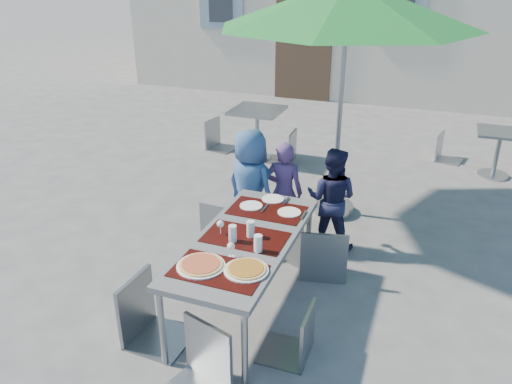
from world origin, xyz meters
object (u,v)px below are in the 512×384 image
at_px(child_2, 331,199).
at_px(chair_5, 196,324).
at_px(patio_umbrella, 348,5).
at_px(cafe_table_0, 257,123).
at_px(pizza_near_right, 246,269).
at_px(bg_chair_l_0, 217,117).
at_px(dining_table, 245,243).
at_px(chair_2, 326,223).
at_px(pizza_near_left, 201,265).
at_px(chair_4, 297,304).
at_px(chair_3, 143,274).
at_px(bg_chair_l_1, 448,131).
at_px(chair_0, 223,198).
at_px(cafe_table_1, 499,147).
at_px(chair_1, 293,207).
at_px(child_1, 284,192).
at_px(bg_chair_r_0, 287,128).
at_px(child_0, 250,187).

xyz_separation_m(child_2, chair_5, (-0.41, -2.38, 0.02)).
distance_m(patio_umbrella, cafe_table_0, 2.86).
relative_size(pizza_near_right, patio_umbrella, 0.12).
bearing_deg(pizza_near_right, bg_chair_l_0, 117.54).
bearing_deg(dining_table, chair_2, 55.29).
distance_m(pizza_near_left, chair_4, 0.80).
xyz_separation_m(dining_table, chair_3, (-0.62, -0.64, -0.07)).
height_order(chair_4, bg_chair_l_1, chair_4).
xyz_separation_m(chair_3, bg_chair_l_0, (-1.47, 4.55, -0.07)).
bearing_deg(chair_2, cafe_table_0, 121.82).
bearing_deg(chair_0, cafe_table_1, 48.51).
bearing_deg(patio_umbrella, chair_1, -98.43).
bearing_deg(chair_1, child_1, 121.16).
relative_size(chair_1, chair_2, 0.99).
distance_m(chair_2, chair_5, 1.83).
height_order(pizza_near_right, cafe_table_1, pizza_near_right).
xyz_separation_m(pizza_near_right, bg_chair_l_0, (-2.29, 4.39, -0.21)).
height_order(dining_table, pizza_near_right, pizza_near_right).
height_order(child_2, chair_0, child_2).
bearing_deg(pizza_near_right, pizza_near_left, -169.01).
height_order(chair_1, chair_4, chair_1).
xyz_separation_m(child_1, bg_chair_l_1, (1.65, 3.33, -0.10)).
bearing_deg(child_1, chair_4, 104.88).
relative_size(chair_4, bg_chair_r_0, 0.92).
bearing_deg(chair_0, pizza_near_right, -59.49).
bearing_deg(pizza_near_right, child_2, 82.56).
height_order(child_2, chair_5, child_2).
height_order(dining_table, child_2, child_2).
distance_m(chair_0, chair_5, 2.05).
height_order(dining_table, chair_1, chair_1).
height_order(bg_chair_l_0, bg_chair_r_0, same).
bearing_deg(pizza_near_left, pizza_near_right, 10.99).
bearing_deg(chair_4, chair_3, -169.89).
relative_size(patio_umbrella, bg_chair_l_0, 3.05).
height_order(pizza_near_right, bg_chair_r_0, bg_chair_r_0).
height_order(pizza_near_right, patio_umbrella, patio_umbrella).
bearing_deg(child_0, bg_chair_r_0, -59.97).
xyz_separation_m(child_0, chair_0, (-0.22, -0.24, -0.05)).
bearing_deg(child_2, bg_chair_r_0, -59.65).
bearing_deg(bg_chair_l_0, patio_umbrella, -35.22).
height_order(pizza_near_right, chair_3, chair_3).
bearing_deg(chair_4, cafe_table_0, 114.54).
bearing_deg(chair_4, pizza_near_left, -170.33).
height_order(chair_5, cafe_table_1, chair_5).
relative_size(dining_table, chair_2, 1.79).
bearing_deg(chair_0, chair_1, 4.16).
distance_m(chair_1, bg_chair_l_0, 3.66).
relative_size(child_0, child_1, 1.13).
bearing_deg(pizza_near_right, bg_chair_l_1, 75.23).
xyz_separation_m(pizza_near_right, chair_5, (-0.17, -0.52, -0.17)).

